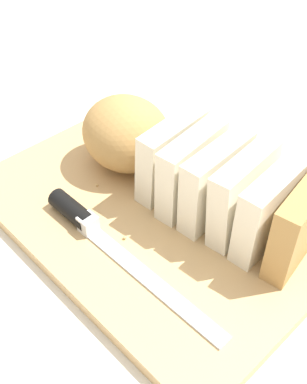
% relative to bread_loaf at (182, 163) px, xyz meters
% --- Properties ---
extents(ground_plane, '(3.00, 3.00, 0.00)m').
position_rel_bread_loaf_xyz_m(ground_plane, '(-0.00, -0.05, -0.07)').
color(ground_plane, silver).
extents(cutting_board, '(0.46, 0.32, 0.02)m').
position_rel_bread_loaf_xyz_m(cutting_board, '(-0.00, -0.05, -0.06)').
color(cutting_board, tan).
rests_on(cutting_board, ground_plane).
extents(bread_loaf, '(0.36, 0.15, 0.10)m').
position_rel_bread_loaf_xyz_m(bread_loaf, '(0.00, 0.00, 0.00)').
color(bread_loaf, tan).
rests_on(bread_loaf, cutting_board).
extents(bread_knife, '(0.29, 0.03, 0.03)m').
position_rel_bread_loaf_xyz_m(bread_knife, '(-0.03, -0.13, -0.04)').
color(bread_knife, silver).
rests_on(bread_knife, cutting_board).
extents(crumb_near_knife, '(0.00, 0.00, 0.00)m').
position_rel_bread_loaf_xyz_m(crumb_near_knife, '(0.01, -0.11, -0.05)').
color(crumb_near_knife, tan).
rests_on(crumb_near_knife, cutting_board).
extents(crumb_near_loaf, '(0.00, 0.00, 0.00)m').
position_rel_bread_loaf_xyz_m(crumb_near_loaf, '(-0.09, -0.08, -0.05)').
color(crumb_near_loaf, tan).
rests_on(crumb_near_loaf, cutting_board).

